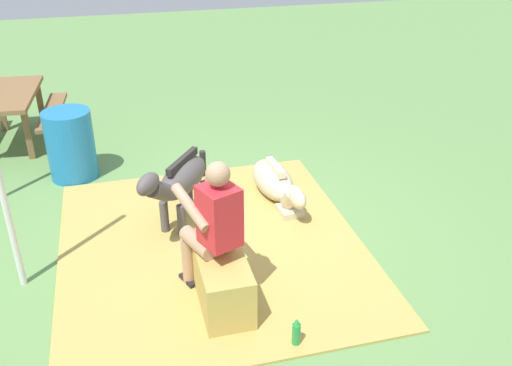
# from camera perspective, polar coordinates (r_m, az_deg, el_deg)

# --- Properties ---
(ground_plane) EXTENTS (24.00, 24.00, 0.00)m
(ground_plane) POSITION_cam_1_polar(r_m,az_deg,el_deg) (5.89, -2.44, -5.69)
(ground_plane) COLOR #608C4C
(hay_patch) EXTENTS (3.36, 3.00, 0.02)m
(hay_patch) POSITION_cam_1_polar(r_m,az_deg,el_deg) (5.78, -4.50, -6.33)
(hay_patch) COLOR tan
(hay_patch) RESTS_ON ground
(hay_bale) EXTENTS (0.80, 0.40, 0.49)m
(hay_bale) POSITION_cam_1_polar(r_m,az_deg,el_deg) (4.91, -3.37, -10.05)
(hay_bale) COLOR tan
(hay_bale) RESTS_ON ground
(person_seated) EXTENTS (0.72, 0.57, 1.37)m
(person_seated) POSITION_cam_1_polar(r_m,az_deg,el_deg) (4.73, -4.44, -4.06)
(person_seated) COLOR tan
(person_seated) RESTS_ON ground
(pony_standing) EXTENTS (1.17, 0.92, 0.90)m
(pony_standing) POSITION_cam_1_polar(r_m,az_deg,el_deg) (5.90, -7.74, 0.18)
(pony_standing) COLOR #4C4747
(pony_standing) RESTS_ON ground
(pony_lying) EXTENTS (1.35, 0.47, 0.42)m
(pony_lying) POSITION_cam_1_polar(r_m,az_deg,el_deg) (6.56, 2.01, 0.01)
(pony_lying) COLOR beige
(pony_lying) RESTS_ON ground
(soda_bottle) EXTENTS (0.07, 0.07, 0.27)m
(soda_bottle) POSITION_cam_1_polar(r_m,az_deg,el_deg) (4.61, 4.09, -14.82)
(soda_bottle) COLOR #268C3F
(soda_bottle) RESTS_ON ground
(water_barrel) EXTENTS (0.58, 0.58, 0.86)m
(water_barrel) POSITION_cam_1_polar(r_m,az_deg,el_deg) (7.30, -18.20, 3.67)
(water_barrel) COLOR #1E72B2
(water_barrel) RESTS_ON ground
(picnic_bench) EXTENTS (1.59, 1.41, 0.75)m
(picnic_bench) POSITION_cam_1_polar(r_m,az_deg,el_deg) (8.53, -23.54, 7.26)
(picnic_bench) COLOR brown
(picnic_bench) RESTS_ON ground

